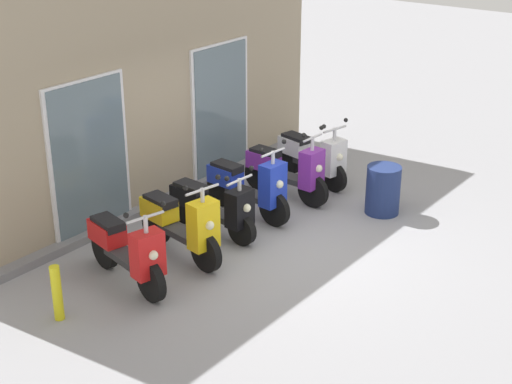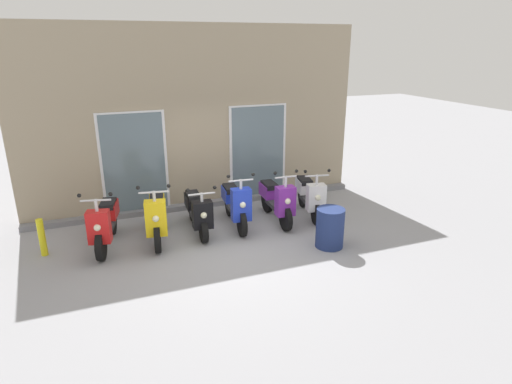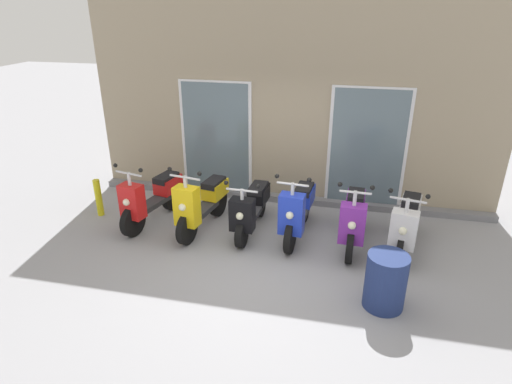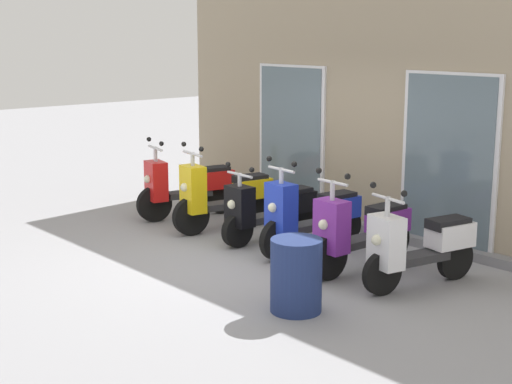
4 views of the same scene
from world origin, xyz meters
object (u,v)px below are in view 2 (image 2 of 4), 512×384
at_px(scooter_black, 198,211).
at_px(scooter_purple, 276,200).
at_px(curb_bollard, 42,237).
at_px(scooter_blue, 236,204).
at_px(scooter_red, 105,223).
at_px(trash_bin, 330,228).
at_px(scooter_yellow, 157,216).
at_px(scooter_white, 309,195).

relative_size(scooter_black, scooter_purple, 0.98).
bearing_deg(curb_bollard, scooter_black, 0.86).
relative_size(scooter_black, scooter_blue, 0.97).
bearing_deg(scooter_red, scooter_black, 2.76).
height_order(scooter_purple, trash_bin, scooter_purple).
xyz_separation_m(scooter_black, scooter_purple, (1.70, -0.11, 0.05)).
distance_m(scooter_yellow, scooter_blue, 1.63).
distance_m(scooter_yellow, scooter_purple, 2.53).
height_order(scooter_black, scooter_purple, scooter_purple).
distance_m(scooter_yellow, trash_bin, 3.30).
bearing_deg(scooter_white, scooter_blue, 178.96).
height_order(scooter_yellow, scooter_blue, scooter_yellow).
distance_m(scooter_white, trash_bin, 1.58).
xyz_separation_m(scooter_white, curb_bollard, (-5.38, 0.03, -0.13)).
relative_size(scooter_yellow, trash_bin, 2.16).
distance_m(scooter_red, scooter_purple, 3.47).
bearing_deg(scooter_yellow, scooter_purple, 0.91).
distance_m(scooter_blue, scooter_white, 1.71).
xyz_separation_m(scooter_blue, scooter_purple, (0.90, -0.07, -0.01)).
xyz_separation_m(scooter_blue, scooter_white, (1.71, -0.03, -0.01)).
xyz_separation_m(scooter_red, curb_bollard, (-1.09, 0.04, -0.13)).
relative_size(scooter_black, scooter_white, 1.04).
bearing_deg(scooter_red, trash_bin, -21.18).
bearing_deg(scooter_white, scooter_black, 178.44).
relative_size(scooter_purple, scooter_white, 1.06).
xyz_separation_m(scooter_yellow, curb_bollard, (-2.04, 0.11, -0.15)).
bearing_deg(scooter_purple, scooter_blue, 175.48).
height_order(scooter_red, trash_bin, scooter_red).
bearing_deg(trash_bin, scooter_black, 143.11).
relative_size(scooter_red, scooter_yellow, 1.00).
distance_m(scooter_red, scooter_yellow, 0.95).
bearing_deg(scooter_purple, scooter_red, 179.63).
bearing_deg(curb_bollard, scooter_white, -0.27).
distance_m(scooter_purple, trash_bin, 1.56).
distance_m(scooter_black, trash_bin, 2.67).
xyz_separation_m(scooter_red, trash_bin, (3.91, -1.51, -0.10)).
height_order(scooter_purple, curb_bollard, scooter_purple).
distance_m(scooter_black, scooter_purple, 1.70).
bearing_deg(curb_bollard, scooter_purple, -0.82).
height_order(scooter_blue, trash_bin, scooter_blue).
height_order(trash_bin, curb_bollard, trash_bin).
bearing_deg(trash_bin, scooter_yellow, 153.89).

